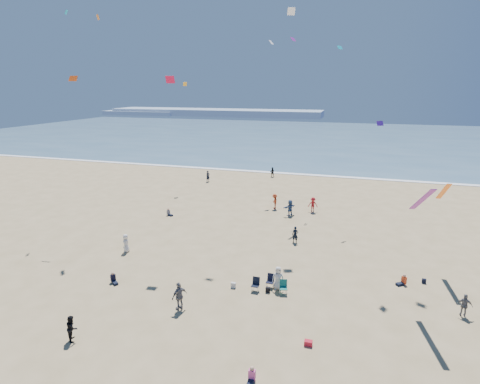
% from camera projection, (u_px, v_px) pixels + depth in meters
% --- Properties ---
extents(ground, '(220.00, 220.00, 0.00)m').
position_uv_depth(ground, '(167.00, 340.00, 21.57)').
color(ground, tan).
rests_on(ground, ground).
extents(ocean, '(220.00, 100.00, 0.06)m').
position_uv_depth(ocean, '(319.00, 137.00, 109.23)').
color(ocean, '#476B84').
rests_on(ocean, ground).
extents(surf_line, '(220.00, 1.20, 0.08)m').
position_uv_depth(surf_line, '(291.00, 174.00, 63.09)').
color(surf_line, white).
rests_on(surf_line, ground).
extents(headland_far, '(110.00, 20.00, 3.20)m').
position_uv_depth(headland_far, '(215.00, 112.00, 194.55)').
color(headland_far, '#7A8EA8').
rests_on(headland_far, ground).
extents(headland_near, '(40.00, 14.00, 2.00)m').
position_uv_depth(headland_near, '(142.00, 113.00, 201.12)').
color(headland_near, '#7A8EA8').
rests_on(headland_near, ground).
extents(standing_flyers, '(34.74, 52.65, 1.93)m').
position_uv_depth(standing_flyers, '(277.00, 243.00, 32.93)').
color(standing_flyers, black).
rests_on(standing_flyers, ground).
extents(seated_group, '(24.89, 26.19, 0.84)m').
position_uv_depth(seated_group, '(212.00, 287.00, 26.57)').
color(seated_group, silver).
rests_on(seated_group, ground).
extents(chair_cluster, '(2.67, 1.43, 1.00)m').
position_uv_depth(chair_cluster, '(270.00, 285.00, 26.69)').
color(chair_cluster, black).
rests_on(chair_cluster, ground).
extents(white_tote, '(0.35, 0.20, 0.40)m').
position_uv_depth(white_tote, '(233.00, 285.00, 27.20)').
color(white_tote, silver).
rests_on(white_tote, ground).
extents(black_backpack, '(0.30, 0.22, 0.38)m').
position_uv_depth(black_backpack, '(268.00, 290.00, 26.59)').
color(black_backpack, black).
rests_on(black_backpack, ground).
extents(cooler, '(0.45, 0.30, 0.30)m').
position_uv_depth(cooler, '(308.00, 343.00, 21.11)').
color(cooler, red).
rests_on(cooler, ground).
extents(navy_bag, '(0.28, 0.18, 0.34)m').
position_uv_depth(navy_bag, '(424.00, 281.00, 27.85)').
color(navy_bag, black).
rests_on(navy_bag, ground).
extents(kites_aloft, '(43.54, 39.75, 29.78)m').
position_uv_depth(kites_aloft, '(345.00, 80.00, 27.60)').
color(kites_aloft, purple).
rests_on(kites_aloft, ground).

